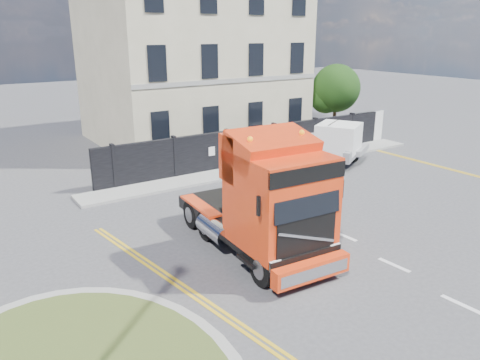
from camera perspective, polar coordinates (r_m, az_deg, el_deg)
ground at (r=15.36m, az=3.63°, el=-8.80°), size 120.00×120.00×0.00m
hoarding_fence at (r=25.56m, az=3.31°, el=4.44°), size 18.80×0.25×2.00m
georgian_building at (r=30.97m, az=-6.01°, el=15.61°), size 12.30×10.30×12.80m
tree at (r=32.57m, az=11.34°, el=10.65°), size 3.20×3.20×4.80m
pavement_far at (r=24.77m, az=3.49°, el=1.76°), size 20.00×1.60×0.12m
truck at (r=14.39m, az=3.45°, el=-2.94°), size 2.85×6.76×3.97m
flatbed_pickup at (r=25.64m, az=10.86°, el=4.68°), size 4.57×5.98×2.25m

